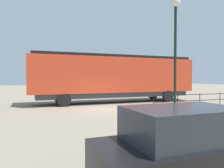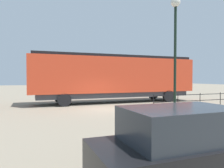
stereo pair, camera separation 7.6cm
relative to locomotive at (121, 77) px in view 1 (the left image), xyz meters
name	(u,v)px [view 1 (the left image)]	position (x,y,z in m)	size (l,w,h in m)	color
ground_plane	(107,109)	(3.98, -2.90, -2.44)	(120.00, 120.00, 0.00)	gray
locomotive	(121,77)	(0.00, 0.00, 0.00)	(3.01, 15.54, 4.40)	red
parked_car_black	(188,147)	(15.18, -5.12, -1.57)	(1.81, 4.06, 1.70)	black
lamp_post	(175,30)	(7.90, 0.14, 2.75)	(0.57, 0.57, 7.17)	black
platform_fence	(220,98)	(6.45, 5.45, -1.66)	(0.05, 11.87, 1.20)	black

